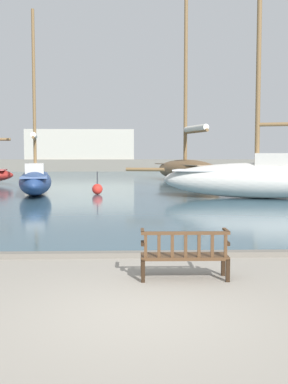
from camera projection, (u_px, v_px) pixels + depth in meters
The scene contains 9 objects.
ground_plane at pixel (140, 313), 6.96m from camera, with size 160.00×160.00×0.00m, color gray.
harbor_water at pixel (128, 177), 50.80m from camera, with size 100.00×80.00×0.08m, color #385666.
quay_edge_kerb at pixel (135, 254), 10.79m from camera, with size 40.00×0.30×0.12m, color slate.
park_bench at pixel (184, 254), 8.82m from camera, with size 1.61×0.54×0.92m.
sailboat_mid_port at pixel (262, 178), 24.61m from camera, with size 12.22×5.26×12.51m.
sailboat_far_port at pixel (187, 168), 41.43m from camera, with size 5.99×12.05×15.70m.
sailboat_outer_port at pixel (35, 179), 27.11m from camera, with size 3.00×9.81×10.32m.
channel_buoy at pixel (97, 189), 27.24m from camera, with size 0.60×0.60×1.30m.
far_breakwater at pixel (110, 158), 67.28m from camera, with size 50.52×2.40×5.91m.
Camera 1 is at (-0.20, -6.80, 2.28)m, focal length 45.00 mm.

